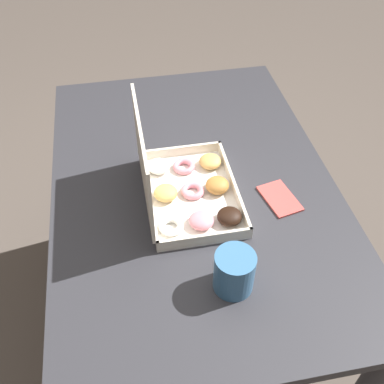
{
  "coord_description": "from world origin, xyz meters",
  "views": [
    {
      "loc": [
        -0.9,
        0.17,
        1.65
      ],
      "look_at": [
        -0.05,
        0.01,
        0.79
      ],
      "focal_mm": 42.0,
      "sensor_mm": 36.0,
      "label": 1
    }
  ],
  "objects": [
    {
      "name": "coffee_mug",
      "position": [
        -0.35,
        -0.03,
        0.83
      ],
      "size": [
        0.09,
        0.09,
        0.11
      ],
      "color": "teal",
      "rests_on": "dining_table"
    },
    {
      "name": "ground_plane",
      "position": [
        0.0,
        0.0,
        0.0
      ],
      "size": [
        8.0,
        8.0,
        0.0
      ],
      "primitive_type": "plane",
      "color": "#564C44"
    },
    {
      "name": "dining_table",
      "position": [
        0.0,
        0.0,
        0.66
      ],
      "size": [
        1.18,
        0.79,
        0.77
      ],
      "color": "#2D2D33",
      "rests_on": "ground_plane"
    },
    {
      "name": "paper_napkin",
      "position": [
        -0.11,
        -0.22,
        0.77
      ],
      "size": [
        0.14,
        0.1,
        0.01
      ],
      "color": "#CC4C47",
      "rests_on": "dining_table"
    },
    {
      "name": "donut_box",
      "position": [
        -0.05,
        0.04,
        0.82
      ],
      "size": [
        0.35,
        0.25,
        0.26
      ],
      "color": "silver",
      "rests_on": "dining_table"
    }
  ]
}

